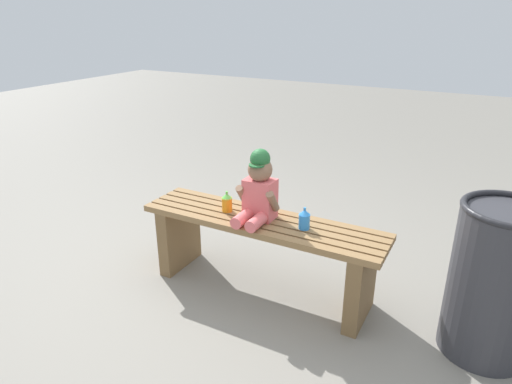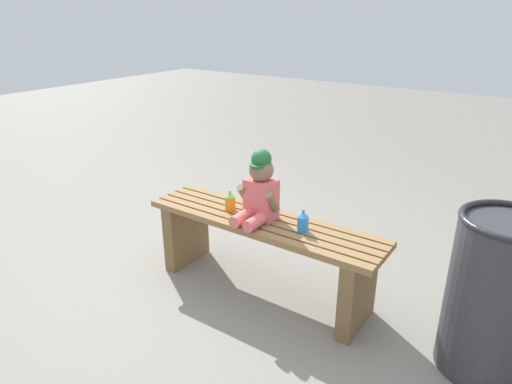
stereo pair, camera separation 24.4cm
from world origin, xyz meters
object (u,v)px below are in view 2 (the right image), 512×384
(park_bench, at_px, (262,245))
(trash_bin, at_px, (495,296))
(sippy_cup_left, at_px, (230,201))
(sippy_cup_right, at_px, (303,221))
(child_figure, at_px, (259,190))

(park_bench, xyz_separation_m, trash_bin, (1.20, 0.06, 0.08))
(sippy_cup_left, bearing_deg, sippy_cup_right, 0.00)
(sippy_cup_left, bearing_deg, child_figure, -1.12)
(child_figure, bearing_deg, sippy_cup_right, 0.86)
(child_figure, relative_size, sippy_cup_right, 3.26)
(trash_bin, bearing_deg, sippy_cup_right, -176.38)
(park_bench, height_order, sippy_cup_left, sippy_cup_left)
(child_figure, height_order, sippy_cup_left, child_figure)
(sippy_cup_right, distance_m, trash_bin, 0.95)
(child_figure, xyz_separation_m, sippy_cup_right, (0.28, 0.00, -0.12))
(sippy_cup_left, relative_size, sippy_cup_right, 1.00)
(park_bench, relative_size, trash_bin, 1.85)
(sippy_cup_left, bearing_deg, park_bench, 0.01)
(sippy_cup_right, xyz_separation_m, trash_bin, (0.94, 0.06, -0.14))
(sippy_cup_right, bearing_deg, child_figure, -179.14)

